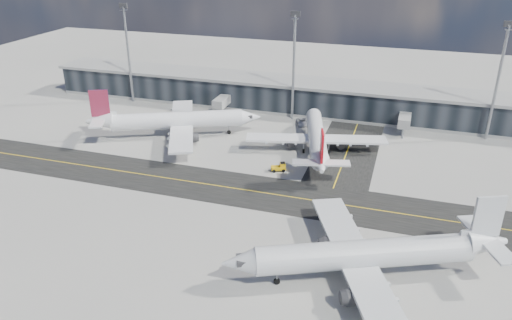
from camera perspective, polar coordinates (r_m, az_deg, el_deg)
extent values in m
plane|color=gray|center=(97.73, -2.67, -4.40)|extent=(300.00, 300.00, 0.00)
cube|color=black|center=(101.02, -1.89, -3.34)|extent=(180.00, 14.00, 0.02)
cube|color=black|center=(124.90, 10.73, 1.93)|extent=(14.00, 50.00, 0.02)
cube|color=yellow|center=(101.01, -1.89, -3.33)|extent=(180.00, 0.25, 0.01)
cube|color=yellow|center=(124.89, 10.73, 1.94)|extent=(0.25, 50.00, 0.01)
cube|color=black|center=(144.88, 4.86, 7.18)|extent=(150.00, 12.00, 8.00)
cube|color=gray|center=(143.62, 4.92, 8.86)|extent=(152.00, 13.00, 0.80)
cube|color=gray|center=(146.01, 4.81, 5.84)|extent=(150.00, 12.20, 0.80)
cube|color=gray|center=(143.35, -3.75, 6.82)|extent=(3.00, 10.00, 2.40)
cylinder|color=gray|center=(139.70, -4.46, 5.31)|extent=(0.60, 0.60, 2.40)
cube|color=gray|center=(134.27, 16.64, 4.55)|extent=(3.00, 10.00, 2.40)
cylinder|color=gray|center=(130.36, 16.42, 2.88)|extent=(0.60, 0.60, 2.40)
cylinder|color=gray|center=(154.60, -14.36, 11.48)|extent=(0.70, 0.70, 28.00)
cube|color=#2D2D30|center=(152.14, -14.95, 16.68)|extent=(2.50, 0.50, 1.40)
cylinder|color=gray|center=(135.57, 4.32, 10.37)|extent=(0.70, 0.70, 28.00)
cube|color=#2D2D30|center=(132.77, 4.52, 16.31)|extent=(2.50, 0.50, 1.40)
cylinder|color=gray|center=(133.64, 25.83, 7.75)|extent=(0.70, 0.70, 28.00)
cube|color=#2D2D30|center=(130.79, 27.00, 13.67)|extent=(2.50, 0.50, 1.40)
cylinder|color=white|center=(126.84, -8.99, 4.52)|extent=(31.19, 17.38, 4.31)
cone|color=white|center=(127.37, -0.71, 4.92)|extent=(6.69, 6.16, 4.31)
cone|color=white|center=(128.82, -17.43, 4.28)|extent=(7.67, 6.61, 4.31)
cube|color=white|center=(127.17, -8.47, 4.09)|extent=(20.15, 35.56, 0.54)
cylinder|color=#2D2D30|center=(133.61, -7.94, 4.61)|extent=(5.15, 4.14, 2.48)
cylinder|color=#2D2D30|center=(121.54, -7.97, 2.52)|extent=(5.15, 4.14, 2.48)
cube|color=silver|center=(133.32, -7.96, 4.96)|extent=(2.14, 1.29, 0.86)
cube|color=silver|center=(121.22, -8.00, 2.90)|extent=(2.14, 1.29, 0.86)
cube|color=maroon|center=(127.29, -17.45, 6.21)|extent=(4.32, 2.32, 6.68)
cube|color=white|center=(128.61, -17.47, 4.55)|extent=(8.13, 13.01, 0.38)
cube|color=#2D2D30|center=(127.17, -0.96, 5.09)|extent=(2.95, 3.05, 0.75)
cylinder|color=gray|center=(128.00, -3.11, 3.54)|extent=(0.34, 0.34, 2.16)
cylinder|color=black|center=(128.30, -3.10, 3.20)|extent=(1.04, 0.75, 0.97)
cylinder|color=black|center=(131.22, -9.32, 3.45)|extent=(1.30, 0.98, 1.19)
cylinder|color=black|center=(125.21, -9.41, 2.39)|extent=(1.30, 0.98, 1.19)
cylinder|color=white|center=(117.17, 6.93, 2.68)|extent=(10.93, 29.11, 3.87)
cone|color=white|center=(132.55, 6.57, 5.36)|extent=(4.95, 5.65, 3.87)
cone|color=white|center=(101.44, 7.43, -0.61)|extent=(5.19, 6.59, 3.87)
cube|color=white|center=(118.43, 6.88, 2.43)|extent=(33.10, 12.82, 0.48)
cylinder|color=#2D2D30|center=(119.49, 4.05, 2.20)|extent=(3.16, 4.49, 2.23)
cylinder|color=#2D2D30|center=(120.24, 9.60, 2.05)|extent=(3.16, 4.49, 2.23)
cube|color=silver|center=(119.20, 4.06, 2.55)|extent=(0.85, 1.97, 0.77)
cube|color=silver|center=(119.95, 9.63, 2.39)|extent=(0.85, 1.97, 0.77)
cube|color=red|center=(100.22, 7.54, 1.61)|extent=(1.43, 4.05, 6.00)
cube|color=white|center=(101.19, 7.45, -0.32)|extent=(11.93, 5.50, 0.34)
cube|color=#2D2D30|center=(131.96, 6.59, 5.45)|extent=(2.54, 2.40, 0.68)
cylinder|color=gray|center=(128.95, 6.61, 3.51)|extent=(0.28, 0.28, 1.94)
cylinder|color=black|center=(129.21, 6.59, 3.21)|extent=(0.54, 0.93, 0.87)
cylinder|color=black|center=(117.41, 5.46, 1.03)|extent=(0.73, 1.15, 1.07)
cylinder|color=black|center=(117.80, 8.28, 0.96)|extent=(0.73, 1.15, 1.07)
cylinder|color=silver|center=(76.27, 12.24, -10.47)|extent=(31.21, 17.13, 4.30)
cone|color=silver|center=(72.96, -1.83, -11.64)|extent=(6.67, 6.13, 4.30)
cone|color=silver|center=(83.48, 24.78, -8.53)|extent=(7.65, 6.57, 4.30)
cube|color=silver|center=(76.58, 11.38, -11.21)|extent=(19.88, 35.58, 0.54)
cylinder|color=#2D2D30|center=(72.19, 11.99, -15.01)|extent=(5.14, 4.11, 2.47)
cylinder|color=#2D2D30|center=(81.99, 9.27, -9.35)|extent=(5.14, 4.11, 2.47)
cube|color=silver|center=(71.65, 12.05, -14.48)|extent=(2.14, 1.27, 0.86)
cube|color=silver|center=(81.52, 9.31, -8.85)|extent=(2.14, 1.27, 0.86)
cube|color=silver|center=(80.99, 25.02, -5.89)|extent=(4.32, 2.29, 6.67)
cube|color=silver|center=(83.15, 24.86, -8.16)|extent=(8.03, 13.01, 0.38)
cube|color=#2D2D30|center=(72.74, -1.40, -11.34)|extent=(2.93, 3.04, 0.75)
cylinder|color=gray|center=(75.30, 2.40, -13.21)|extent=(0.34, 0.34, 2.15)
cylinder|color=black|center=(75.79, 2.39, -13.69)|extent=(1.04, 0.74, 0.97)
cylinder|color=black|center=(76.39, 13.52, -14.03)|extent=(1.30, 0.98, 1.18)
cylinder|color=black|center=(81.18, 12.03, -11.25)|extent=(1.30, 0.98, 1.18)
cube|color=yellow|center=(108.14, 2.56, -0.90)|extent=(3.43, 2.58, 0.72)
cube|color=yellow|center=(107.98, 3.05, -0.56)|extent=(1.58, 1.69, 0.93)
cube|color=black|center=(107.83, 3.06, -0.38)|extent=(1.47, 1.60, 0.26)
cylinder|color=black|center=(109.07, 3.04, -0.92)|extent=(0.77, 0.53, 0.72)
cylinder|color=black|center=(107.87, 3.15, -1.23)|extent=(0.77, 0.53, 0.72)
cylinder|color=black|center=(108.78, 1.96, -0.97)|extent=(0.77, 0.53, 0.72)
cylinder|color=black|center=(107.58, 2.06, -1.28)|extent=(0.77, 0.53, 0.72)
imported|color=white|center=(135.02, 5.27, 4.38)|extent=(4.07, 5.95, 1.51)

